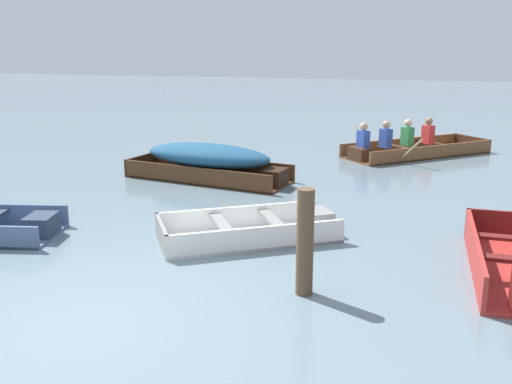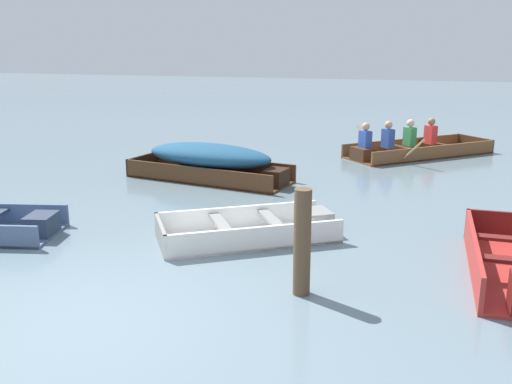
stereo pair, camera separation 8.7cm
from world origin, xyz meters
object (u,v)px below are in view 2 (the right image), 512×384
at_px(rowboat_wooden_brown_with_crew, 411,148).
at_px(mooring_post, 302,243).
at_px(skiff_white_outer_moored, 255,230).
at_px(skiff_dark_varnish_mid_moored, 210,159).

distance_m(rowboat_wooden_brown_with_crew, mooring_post, 8.41).
bearing_deg(skiff_white_outer_moored, skiff_dark_varnish_mid_moored, 121.59).
bearing_deg(skiff_dark_varnish_mid_moored, rowboat_wooden_brown_with_crew, 45.04).
height_order(skiff_dark_varnish_mid_moored, rowboat_wooden_brown_with_crew, rowboat_wooden_brown_with_crew).
height_order(skiff_dark_varnish_mid_moored, mooring_post, mooring_post).
bearing_deg(mooring_post, skiff_white_outer_moored, 122.65).
bearing_deg(rowboat_wooden_brown_with_crew, skiff_white_outer_moored, -104.62).
relative_size(skiff_white_outer_moored, rowboat_wooden_brown_with_crew, 0.74).
xyz_separation_m(skiff_dark_varnish_mid_moored, rowboat_wooden_brown_with_crew, (3.68, 3.68, -0.21)).
xyz_separation_m(skiff_white_outer_moored, rowboat_wooden_brown_with_crew, (1.77, 6.78, 0.09)).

